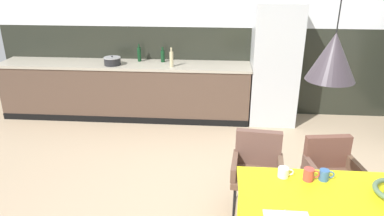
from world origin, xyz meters
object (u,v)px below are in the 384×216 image
(dining_table, at_px, (358,209))
(bottle_spice_small, at_px, (163,56))
(mug_wide_latte, at_px, (284,172))
(mug_glass_clear, at_px, (325,175))
(mug_dark_espresso, at_px, (309,174))
(refrigerator_column, at_px, (274,65))
(cooking_pot, at_px, (112,61))
(armchair_far_side, at_px, (257,163))
(armchair_by_stool, at_px, (331,167))
(bottle_wine_green, at_px, (139,54))
(pendant_lamp_over_table_near, at_px, (333,57))
(bottle_oil_tall, at_px, (171,59))

(dining_table, relative_size, bottle_spice_small, 7.08)
(mug_wide_latte, relative_size, mug_glass_clear, 1.06)
(mug_dark_espresso, distance_m, mug_wide_latte, 0.20)
(refrigerator_column, bearing_deg, bottle_spice_small, 175.62)
(mug_wide_latte, relative_size, cooking_pot, 0.49)
(mug_wide_latte, bearing_deg, mug_dark_espresso, -10.32)
(armchair_far_side, bearing_deg, mug_dark_espresso, 125.11)
(armchair_by_stool, xyz_separation_m, bottle_wine_green, (-2.41, 2.40, 0.52))
(refrigerator_column, height_order, cooking_pot, refrigerator_column)
(mug_wide_latte, height_order, bottle_spice_small, bottle_spice_small)
(armchair_by_stool, relative_size, mug_glass_clear, 6.36)
(cooking_pot, bearing_deg, pendant_lamp_over_table_near, -52.67)
(dining_table, bearing_deg, armchair_far_side, 124.94)
(bottle_wine_green, bearing_deg, mug_wide_latte, -58.46)
(bottle_wine_green, relative_size, pendant_lamp_over_table_near, 0.25)
(armchair_far_side, relative_size, bottle_spice_small, 3.36)
(mug_wide_latte, bearing_deg, dining_table, -34.38)
(armchair_far_side, bearing_deg, cooking_pot, -40.42)
(cooking_pot, bearing_deg, mug_glass_clear, -47.51)
(refrigerator_column, distance_m, cooking_pot, 2.50)
(bottle_spice_small, height_order, bottle_wine_green, bottle_wine_green)
(armchair_far_side, distance_m, bottle_spice_small, 2.78)
(mug_dark_espresso, bearing_deg, refrigerator_column, 87.96)
(refrigerator_column, height_order, pendant_lamp_over_table_near, pendant_lamp_over_table_near)
(armchair_by_stool, relative_size, armchair_far_side, 0.95)
(armchair_by_stool, relative_size, cooking_pot, 2.97)
(armchair_far_side, relative_size, cooking_pot, 3.14)
(refrigerator_column, bearing_deg, bottle_oil_tall, -175.07)
(mug_dark_espresso, distance_m, bottle_spice_small, 3.43)
(cooking_pot, bearing_deg, mug_dark_espresso, -49.09)
(mug_dark_espresso, xyz_separation_m, mug_glass_clear, (0.13, 0.01, -0.01))
(dining_table, distance_m, armchair_by_stool, 0.95)
(dining_table, bearing_deg, mug_glass_clear, 118.33)
(refrigerator_column, relative_size, cooking_pot, 7.13)
(dining_table, xyz_separation_m, bottle_oil_tall, (-1.76, 3.03, 0.33))
(armchair_far_side, bearing_deg, mug_glass_clear, 134.00)
(bottle_oil_tall, bearing_deg, refrigerator_column, 4.93)
(refrigerator_column, distance_m, bottle_oil_tall, 1.58)
(bottle_spice_small, xyz_separation_m, pendant_lamp_over_table_near, (1.59, -3.31, 0.82))
(dining_table, bearing_deg, bottle_spice_small, 120.37)
(dining_table, relative_size, mug_wide_latte, 13.40)
(mug_dark_espresso, bearing_deg, bottle_oil_tall, 118.18)
(bottle_wine_green, bearing_deg, bottle_spice_small, -2.27)
(bottle_spice_small, bearing_deg, mug_dark_espresso, -61.34)
(refrigerator_column, height_order, bottle_oil_tall, refrigerator_column)
(mug_dark_espresso, relative_size, bottle_spice_small, 0.54)
(mug_glass_clear, height_order, bottle_spice_small, bottle_spice_small)
(cooking_pot, bearing_deg, bottle_oil_tall, -1.59)
(mug_dark_espresso, xyz_separation_m, mug_wide_latte, (-0.19, 0.03, -0.01))
(mug_dark_espresso, relative_size, pendant_lamp_over_table_near, 0.11)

